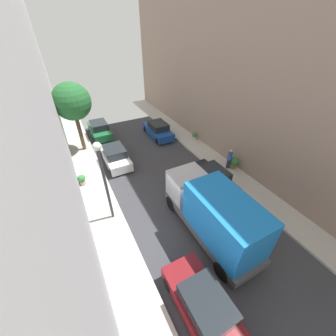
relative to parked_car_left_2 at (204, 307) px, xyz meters
name	(u,v)px	position (x,y,z in m)	size (l,w,h in m)	color
ground	(190,210)	(2.70, 5.16, -0.72)	(32.00, 32.00, 0.00)	#38383D
sidewalk_left	(115,241)	(-2.30, 5.16, -0.64)	(2.00, 44.00, 0.15)	#B7B2A8
sidewalk_right	(247,186)	(7.70, 5.16, -0.64)	(2.00, 44.00, 0.15)	#B7B2A8
building_right	(332,53)	(11.70, 5.16, 7.84)	(6.00, 44.00, 17.13)	gray
parked_car_left_2	(204,307)	(0.00, 0.00, 0.00)	(1.78, 4.20, 1.57)	maroon
parked_car_left_3	(115,156)	(0.00, 12.76, 0.00)	(1.78, 4.20, 1.57)	white
parked_car_left_4	(100,129)	(0.00, 18.58, 0.00)	(1.78, 4.20, 1.57)	#1E6638
parked_car_right_1	(212,178)	(5.40, 6.49, 0.00)	(1.78, 4.20, 1.57)	black
parked_car_right_2	(158,130)	(5.40, 15.60, 0.00)	(1.78, 4.20, 1.57)	#194799
delivery_truck	(213,213)	(2.70, 3.09, 1.07)	(2.26, 6.60, 3.38)	#4C4C51
pedestrian	(230,158)	(7.92, 7.55, 0.35)	(0.40, 0.36, 1.72)	#2D334C
street_tree_2	(72,102)	(-2.02, 16.27, 3.88)	(3.09, 3.09, 6.03)	brown
potted_plant_0	(82,180)	(-3.03, 10.98, -0.15)	(0.55, 0.55, 0.82)	#B2A899
potted_plant_1	(194,136)	(8.26, 13.05, -0.18)	(0.47, 0.47, 0.74)	#B2A899
potted_plant_2	(234,162)	(8.29, 7.33, -0.01)	(0.70, 0.70, 0.98)	brown
lamp_post	(103,172)	(-1.90, 6.87, 2.89)	(0.44, 0.44, 5.23)	#333338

